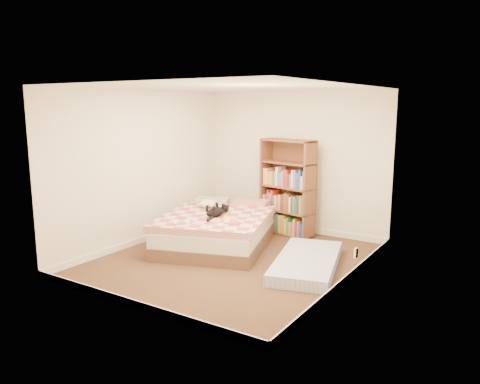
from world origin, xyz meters
The scene contains 6 objects.
room centered at (0.00, 0.00, 1.20)m, with size 3.51×4.01×2.51m.
bed centered at (-0.61, 0.55, 0.27)m, with size 2.17×2.59×0.59m.
bookshelf centered at (0.03, 1.71, 0.60)m, with size 1.07×0.53×1.67m.
floor_mattress centered at (1.08, 0.28, 0.08)m, with size 0.80×1.78×0.16m, color #6D7CB6.
black_cat centered at (-0.51, 0.34, 0.60)m, with size 0.24×0.71×0.16m.
white_dog centered at (-0.99, 0.75, 0.60)m, with size 0.33×0.35×0.14m.
Camera 1 is at (3.68, -5.51, 2.26)m, focal length 35.00 mm.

